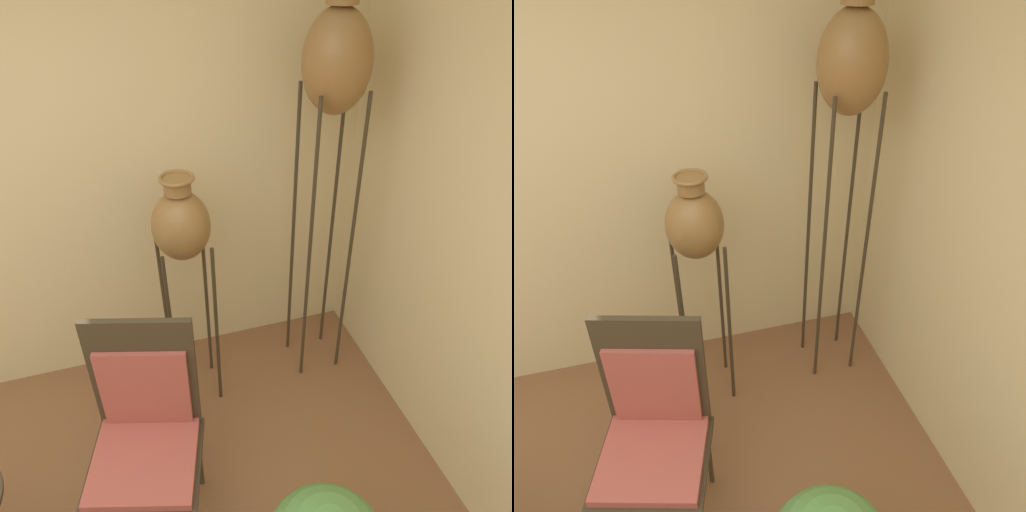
% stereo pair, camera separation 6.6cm
% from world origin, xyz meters
% --- Properties ---
extents(vase_stand_tall, '(0.32, 0.32, 2.21)m').
position_xyz_m(vase_stand_tall, '(1.65, 1.63, 1.84)').
color(vase_stand_tall, '#382D1E').
rests_on(vase_stand_tall, ground_plane).
extents(vase_stand_medium, '(0.29, 0.29, 1.44)m').
position_xyz_m(vase_stand_medium, '(0.87, 1.59, 1.15)').
color(vase_stand_medium, '#382D1E').
rests_on(vase_stand_medium, ground_plane).
extents(chair, '(0.59, 0.58, 1.11)m').
position_xyz_m(chair, '(0.54, 0.92, 0.61)').
color(chair, '#382D1E').
rests_on(chair, ground_plane).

